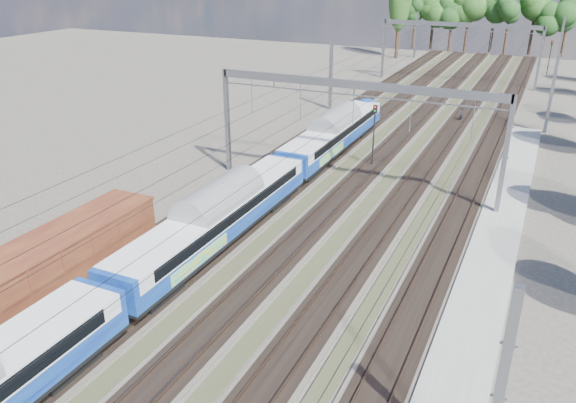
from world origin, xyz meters
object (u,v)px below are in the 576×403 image
at_px(emu_train, 216,212).
at_px(worker, 462,114).
at_px(freight_boxcar, 45,270).
at_px(signal_near, 374,128).
at_px(signal_far, 550,53).

bearing_deg(emu_train, worker, 76.75).
distance_m(freight_boxcar, signal_near, 30.82).
bearing_deg(signal_near, signal_far, 76.52).
relative_size(emu_train, signal_near, 11.09).
bearing_deg(signal_near, worker, 75.43).
bearing_deg(signal_far, worker, -125.54).
relative_size(emu_train, freight_boxcar, 4.23).
bearing_deg(signal_far, emu_train, -126.04).
height_order(worker, signal_near, signal_near).
xyz_separation_m(freight_boxcar, signal_far, (21.59, 85.08, 1.10)).
distance_m(signal_near, signal_far, 57.04).
height_order(emu_train, freight_boxcar, emu_train).
bearing_deg(freight_boxcar, signal_near, 73.21).
height_order(freight_boxcar, signal_near, signal_near).
xyz_separation_m(freight_boxcar, worker, (13.70, 48.84, -1.49)).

